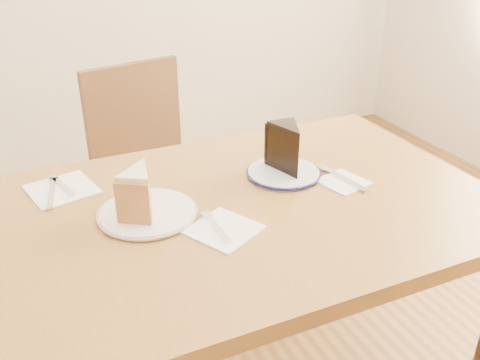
# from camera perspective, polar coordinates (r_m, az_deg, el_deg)

# --- Properties ---
(table) EXTENTS (1.20, 0.80, 0.75)m
(table) POSITION_cam_1_polar(r_m,az_deg,el_deg) (1.33, 0.64, -6.09)
(table) COLOR brown
(table) RESTS_ON ground
(chair_far) EXTENTS (0.52, 0.52, 0.89)m
(chair_far) POSITION_cam_1_polar(r_m,az_deg,el_deg) (2.00, -9.00, 0.37)
(chair_far) COLOR #362010
(chair_far) RESTS_ON ground
(plate_cream) EXTENTS (0.22, 0.22, 0.01)m
(plate_cream) POSITION_cam_1_polar(r_m,az_deg,el_deg) (1.25, -9.83, -3.48)
(plate_cream) COLOR silver
(plate_cream) RESTS_ON table
(plate_navy) EXTENTS (0.19, 0.19, 0.01)m
(plate_navy) POSITION_cam_1_polar(r_m,az_deg,el_deg) (1.41, 4.66, 0.76)
(plate_navy) COLOR silver
(plate_navy) RESTS_ON table
(carrot_cake) EXTENTS (0.12, 0.13, 0.10)m
(carrot_cake) POSITION_cam_1_polar(r_m,az_deg,el_deg) (1.22, -10.59, -1.23)
(carrot_cake) COLOR beige
(carrot_cake) RESTS_ON plate_cream
(chocolate_cake) EXTENTS (0.08, 0.12, 0.11)m
(chocolate_cake) POSITION_cam_1_polar(r_m,az_deg,el_deg) (1.39, 5.23, 3.11)
(chocolate_cake) COLOR black
(chocolate_cake) RESTS_ON plate_navy
(napkin_cream) EXTENTS (0.18, 0.18, 0.00)m
(napkin_cream) POSITION_cam_1_polar(r_m,az_deg,el_deg) (1.18, -1.75, -5.31)
(napkin_cream) COLOR white
(napkin_cream) RESTS_ON table
(napkin_navy) EXTENTS (0.13, 0.13, 0.00)m
(napkin_navy) POSITION_cam_1_polar(r_m,az_deg,el_deg) (1.40, 10.97, -0.22)
(napkin_navy) COLOR white
(napkin_navy) RESTS_ON table
(napkin_spare) EXTENTS (0.18, 0.18, 0.00)m
(napkin_spare) POSITION_cam_1_polar(r_m,az_deg,el_deg) (1.41, -18.47, -0.94)
(napkin_spare) COLOR white
(napkin_spare) RESTS_ON table
(fork_cream) EXTENTS (0.01, 0.14, 0.00)m
(fork_cream) POSITION_cam_1_polar(r_m,az_deg,el_deg) (1.18, -2.53, -5.02)
(fork_cream) COLOR silver
(fork_cream) RESTS_ON napkin_cream
(knife_navy) EXTENTS (0.04, 0.17, 0.00)m
(knife_navy) POSITION_cam_1_polar(r_m,az_deg,el_deg) (1.41, 10.90, 0.24)
(knife_navy) COLOR silver
(knife_navy) RESTS_ON napkin_navy
(fork_spare) EXTENTS (0.05, 0.14, 0.00)m
(fork_spare) POSITION_cam_1_polar(r_m,az_deg,el_deg) (1.42, -18.41, -0.58)
(fork_spare) COLOR silver
(fork_spare) RESTS_ON napkin_spare
(knife_spare) EXTENTS (0.04, 0.16, 0.00)m
(knife_spare) POSITION_cam_1_polar(r_m,az_deg,el_deg) (1.39, -19.42, -1.26)
(knife_spare) COLOR silver
(knife_spare) RESTS_ON napkin_spare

